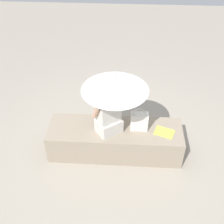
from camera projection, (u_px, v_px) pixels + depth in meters
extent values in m
plane|color=#9E9384|center=(115.00, 150.00, 4.62)|extent=(14.00, 14.00, 0.00)
cube|color=gray|center=(115.00, 140.00, 4.47)|extent=(2.05, 0.64, 0.47)
cube|color=beige|center=(109.00, 126.00, 4.21)|extent=(0.44, 0.43, 0.22)
cube|color=beige|center=(109.00, 107.00, 3.99)|extent=(0.38, 0.35, 0.48)
sphere|color=tan|center=(108.00, 87.00, 3.78)|extent=(0.20, 0.20, 0.20)
cylinder|color=tan|center=(96.00, 111.00, 3.89)|extent=(0.17, 0.20, 0.32)
cylinder|color=tan|center=(120.00, 101.00, 4.06)|extent=(0.17, 0.20, 0.32)
cylinder|color=#B7B7BC|center=(115.00, 105.00, 3.99)|extent=(0.02, 0.02, 0.96)
cone|color=silver|center=(115.00, 83.00, 3.75)|extent=(0.92, 0.92, 0.21)
sphere|color=#B7B7BC|center=(115.00, 75.00, 3.68)|extent=(0.03, 0.03, 0.03)
cube|color=silver|center=(139.00, 121.00, 4.22)|extent=(0.26, 0.12, 0.30)
torus|color=silver|center=(140.00, 113.00, 4.12)|extent=(0.19, 0.19, 0.01)
cube|color=#EAE04C|center=(164.00, 132.00, 4.25)|extent=(0.33, 0.29, 0.01)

